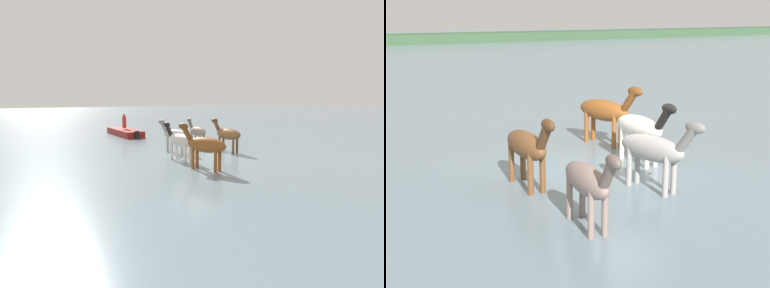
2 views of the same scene
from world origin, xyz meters
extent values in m
plane|color=slate|center=(0.00, 0.00, 0.00)|extent=(204.17, 204.17, 0.00)
ellipsoid|color=silver|center=(1.15, 0.34, 1.01)|extent=(0.68, 1.86, 0.61)
cylinder|color=silver|center=(1.34, -0.20, 0.50)|extent=(0.13, 0.13, 1.01)
cylinder|color=silver|center=(1.05, -0.22, 0.50)|extent=(0.13, 0.13, 1.01)
cylinder|color=silver|center=(1.26, 0.89, 0.50)|extent=(0.13, 0.13, 1.01)
cylinder|color=silver|center=(0.96, 0.87, 0.50)|extent=(0.13, 0.13, 1.01)
cylinder|color=black|center=(1.23, -0.63, 1.41)|extent=(0.25, 0.57, 0.67)
ellipsoid|color=black|center=(1.24, -0.82, 1.68)|extent=(0.25, 0.51, 0.27)
ellipsoid|color=#9E9993|center=(0.12, -1.67, 1.00)|extent=(0.97, 1.89, 0.61)
cylinder|color=#9E9993|center=(0.40, -2.16, 0.50)|extent=(0.13, 0.13, 1.00)
cylinder|color=#9E9993|center=(0.11, -2.23, 0.50)|extent=(0.13, 0.13, 1.00)
cylinder|color=#9E9993|center=(0.13, -1.11, 0.50)|extent=(0.13, 0.13, 1.00)
cylinder|color=#9E9993|center=(-0.16, -1.18, 0.50)|extent=(0.13, 0.13, 1.00)
cylinder|color=slate|center=(0.36, -2.60, 1.40)|extent=(0.34, 0.59, 0.67)
ellipsoid|color=slate|center=(0.41, -2.79, 1.67)|extent=(0.33, 0.53, 0.27)
ellipsoid|color=brown|center=(-2.35, -0.13, 1.03)|extent=(0.58, 1.87, 0.63)
cylinder|color=brown|center=(-2.19, -0.68, 0.52)|extent=(0.14, 0.14, 1.03)
cylinder|color=brown|center=(-2.49, -0.69, 0.52)|extent=(0.14, 0.14, 1.03)
cylinder|color=brown|center=(-2.21, 0.44, 0.52)|extent=(0.14, 0.14, 1.03)
cylinder|color=brown|center=(-2.51, 0.43, 0.52)|extent=(0.14, 0.14, 1.03)
cylinder|color=#50311A|center=(-2.33, -1.12, 1.44)|extent=(0.23, 0.57, 0.69)
ellipsoid|color=#50311A|center=(-2.33, -1.31, 1.72)|extent=(0.23, 0.51, 0.27)
ellipsoid|color=brown|center=(1.38, 2.59, 1.07)|extent=(1.10, 2.02, 0.65)
cylinder|color=brown|center=(1.70, 2.07, 0.54)|extent=(0.14, 0.14, 1.07)
cylinder|color=brown|center=(1.39, 1.99, 0.54)|extent=(0.14, 0.14, 1.07)
cylinder|color=brown|center=(1.37, 3.19, 0.54)|extent=(0.14, 0.14, 1.07)
cylinder|color=brown|center=(1.07, 3.10, 0.54)|extent=(0.14, 0.14, 1.07)
cylinder|color=brown|center=(1.67, 1.60, 1.50)|extent=(0.38, 0.63, 0.72)
ellipsoid|color=brown|center=(1.73, 1.40, 1.79)|extent=(0.37, 0.57, 0.29)
ellipsoid|color=gray|center=(-2.26, -2.88, 0.96)|extent=(0.67, 1.77, 0.58)
cylinder|color=gray|center=(-2.17, -3.41, 0.48)|extent=(0.13, 0.13, 0.96)
cylinder|color=gray|center=(-2.45, -3.39, 0.48)|extent=(0.13, 0.13, 0.96)
cylinder|color=gray|center=(-2.08, -2.37, 0.48)|extent=(0.13, 0.13, 0.96)
cylinder|color=gray|center=(-2.36, -2.35, 0.48)|extent=(0.13, 0.13, 0.96)
cylinder|color=#63544C|center=(-2.35, -3.80, 1.34)|extent=(0.25, 0.55, 0.64)
ellipsoid|color=#63544C|center=(-2.36, -3.98, 1.60)|extent=(0.24, 0.49, 0.26)
camera|label=1|loc=(9.16, 12.42, 2.97)|focal=28.33mm
camera|label=2|loc=(-6.89, -11.16, 4.06)|focal=49.26mm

